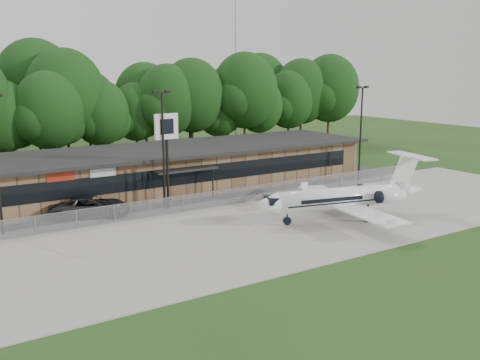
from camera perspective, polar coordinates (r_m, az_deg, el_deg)
ground at (r=36.05m, az=10.72°, el=-7.79°), size 160.00×160.00×0.00m
apron at (r=41.89m, az=3.20°, el=-4.77°), size 64.00×18.00×0.08m
parking_lot at (r=51.34m, az=-4.32°, el=-1.72°), size 50.00×9.00×0.06m
terminal at (r=54.78m, az=-6.56°, el=1.38°), size 41.00×11.65×4.30m
fence at (r=47.36m, az=-1.74°, el=-1.91°), size 46.00×0.04×1.52m
treeline at (r=70.73m, az=-13.18°, el=7.81°), size 72.00×12.00×15.00m
radio_mast at (r=85.67m, az=-0.46°, el=12.07°), size 0.20×0.20×25.00m
light_pole_mid at (r=45.44m, az=-8.20°, el=4.08°), size 1.55×0.30×10.23m
light_pole_right at (r=58.72m, az=12.77°, el=5.60°), size 1.55×0.30×10.23m
business_jet at (r=43.45m, az=11.16°, el=-1.92°), size 15.22×13.69×5.15m
suv at (r=45.58m, az=-15.70°, el=-2.74°), size 7.03×5.01×1.78m
pole_sign at (r=45.85m, az=-7.84°, el=4.61°), size 2.18×0.43×8.29m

